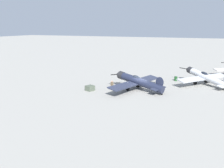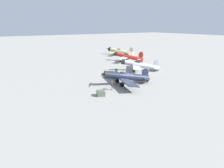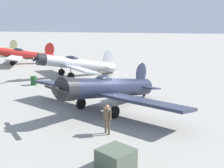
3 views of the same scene
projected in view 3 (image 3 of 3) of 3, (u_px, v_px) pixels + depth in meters
The scene contains 7 objects.
ground_plane at pixel (112, 108), 20.51m from camera, with size 400.00×400.00×0.00m, color gray.
airplane_foreground at pixel (107, 89), 19.80m from camera, with size 10.34×13.04×3.07m.
airplane_mid_apron at pixel (75, 64), 32.86m from camera, with size 10.30×10.78×3.13m.
airplane_far_line at pixel (21, 54), 43.77m from camera, with size 10.55×9.73×3.38m.
ground_crew_mechanic at pixel (107, 116), 15.41m from camera, with size 0.43×0.58×1.69m.
equipment_crate at pixel (116, 159), 11.72m from camera, with size 1.69×1.69×0.89m.
fuel_drum at pixel (34, 81), 28.33m from camera, with size 0.66×0.66×0.90m.
Camera 3 is at (-18.27, -7.41, 5.95)m, focal length 44.76 mm.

